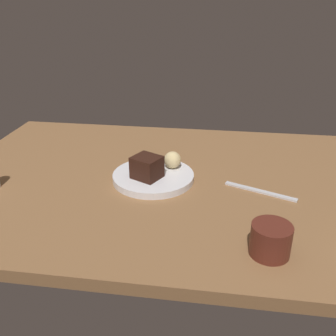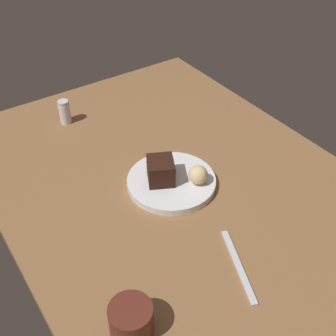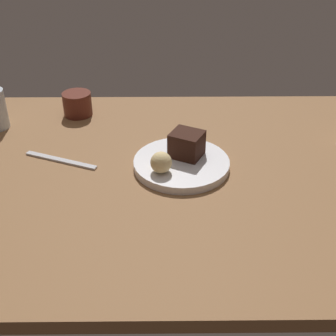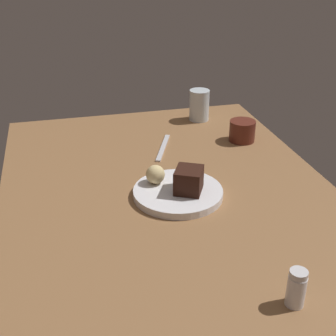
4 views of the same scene
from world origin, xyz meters
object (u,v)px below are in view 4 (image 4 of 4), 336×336
butter_knife (163,148)px  salt_shaker (296,288)px  water_glass (199,105)px  coffee_cup (242,131)px  chocolate_cake_slice (189,180)px  dessert_plate (178,193)px  bread_roll (155,174)px

butter_knife → salt_shaker: bearing=-151.9°
water_glass → coffee_cup: size_ratio=1.32×
salt_shaker → water_glass: water_glass is taller
water_glass → chocolate_cake_slice: bearing=-20.0°
coffee_cup → butter_knife: bearing=-90.5°
dessert_plate → bread_roll: bread_roll is taller
coffee_cup → dessert_plate: bearing=-44.9°
bread_roll → salt_shaker: size_ratio=0.66×
dessert_plate → coffee_cup: bearing=135.1°
chocolate_cake_slice → salt_shaker: chocolate_cake_slice is taller
bread_roll → salt_shaker: (45.94, 14.83, -0.66)cm
chocolate_cake_slice → bread_roll: chocolate_cake_slice is taller
water_glass → bread_roll: bearing=-29.7°
dessert_plate → water_glass: 53.62cm
salt_shaker → bread_roll: bearing=-162.1°
chocolate_cake_slice → salt_shaker: (40.01, 7.83, -1.24)cm
coffee_cup → butter_knife: 25.55cm
chocolate_cake_slice → salt_shaker: size_ratio=0.96×
coffee_cup → butter_knife: coffee_cup is taller
coffee_cup → butter_knife: size_ratio=0.42×
water_glass → butter_knife: bearing=-40.8°
water_glass → salt_shaker: bearing=-6.7°
water_glass → coffee_cup: water_glass is taller
bread_roll → salt_shaker: bearing=17.9°
bread_roll → coffee_cup: 40.69cm
dessert_plate → chocolate_cake_slice: chocolate_cake_slice is taller
bread_roll → coffee_cup: bearing=125.7°
dessert_plate → coffee_cup: coffee_cup is taller
bread_roll → salt_shaker: salt_shaker is taller
coffee_cup → chocolate_cake_slice: bearing=-41.2°
chocolate_cake_slice → coffee_cup: 39.51cm
dessert_plate → salt_shaker: 42.57cm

